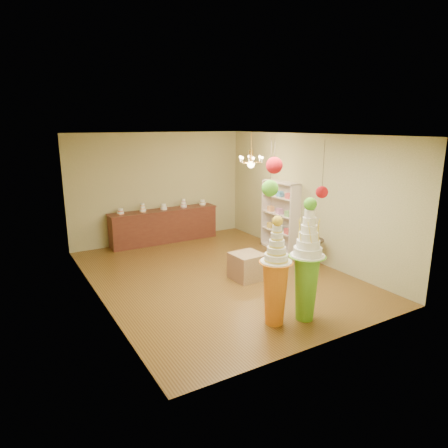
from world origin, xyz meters
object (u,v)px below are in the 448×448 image
sideboard (164,225)px  round_table (312,249)px  pedestal_orange (275,284)px  pedestal_green (307,273)px

sideboard → round_table: size_ratio=4.46×
pedestal_orange → sideboard: 5.34m
pedestal_green → sideboard: 5.49m
round_table → pedestal_green: bearing=-134.8°
pedestal_green → sideboard: bearing=93.0°
pedestal_green → pedestal_orange: pedestal_green is taller
pedestal_orange → sideboard: size_ratio=0.60×
pedestal_orange → round_table: pedestal_orange is taller
pedestal_green → round_table: pedestal_green is taller
sideboard → round_table: bearing=-60.1°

